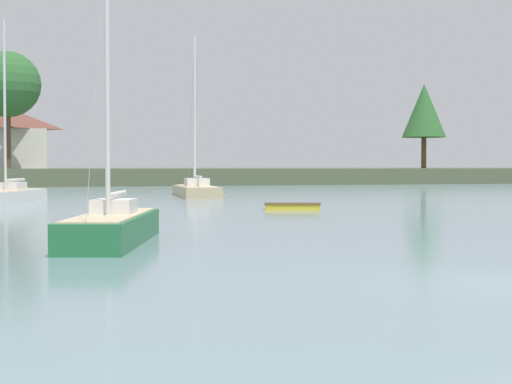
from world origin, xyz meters
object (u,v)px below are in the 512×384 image
sailboat_white (10,200)px  sailboat_green (112,236)px  sailboat_sand (196,193)px  dinghy_yellow (292,207)px

sailboat_white → sailboat_green: sailboat_white is taller
sailboat_sand → sailboat_green: 35.05m
sailboat_white → sailboat_sand: bearing=30.0°
sailboat_white → dinghy_yellow: bearing=-37.0°
sailboat_white → sailboat_green: (3.92, -26.24, -0.02)m
sailboat_white → dinghy_yellow: (14.61, -11.00, -0.12)m
dinghy_yellow → sailboat_sand: size_ratio=0.25×
dinghy_yellow → sailboat_green: (-10.69, -15.24, 0.10)m
sailboat_sand → sailboat_green: size_ratio=1.37×
sailboat_green → sailboat_white: bearing=98.5°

